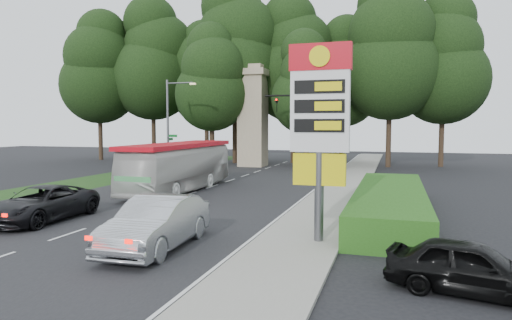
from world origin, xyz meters
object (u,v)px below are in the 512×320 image
(gas_station_pylon, at_px, (320,115))
(transit_bus, at_px, (179,167))
(traffic_signal_mast, at_px, (320,118))
(monument, at_px, (253,115))
(suv_charcoal, at_px, (41,204))
(sedan_silver, at_px, (157,223))
(streetlight_signs, at_px, (170,121))
(parked_car_black, at_px, (471,267))

(gas_station_pylon, distance_m, transit_bus, 14.78)
(traffic_signal_mast, relative_size, transit_bus, 0.67)
(transit_bus, bearing_deg, monument, 92.43)
(transit_bus, bearing_deg, suv_charcoal, -99.50)
(gas_station_pylon, distance_m, sedan_silver, 6.57)
(streetlight_signs, xyz_separation_m, sedan_silver, (11.14, -22.22, -3.57))
(gas_station_pylon, relative_size, traffic_signal_mast, 0.95)
(parked_car_black, bearing_deg, suv_charcoal, 89.66)
(gas_station_pylon, bearing_deg, parked_car_black, -40.35)
(suv_charcoal, bearing_deg, sedan_silver, -20.71)
(monument, height_order, parked_car_black, monument)
(parked_car_black, bearing_deg, streetlight_signs, 54.04)
(transit_bus, bearing_deg, streetlight_signs, 120.18)
(transit_bus, height_order, suv_charcoal, transit_bus)
(streetlight_signs, xyz_separation_m, transit_bus, (5.80, -9.91, -2.94))
(sedan_silver, height_order, suv_charcoal, sedan_silver)
(sedan_silver, xyz_separation_m, suv_charcoal, (-6.96, 2.46, -0.12))
(sedan_silver, bearing_deg, gas_station_pylon, 20.74)
(parked_car_black, bearing_deg, traffic_signal_mast, 30.10)
(streetlight_signs, relative_size, transit_bus, 0.74)
(gas_station_pylon, relative_size, parked_car_black, 1.72)
(transit_bus, height_order, parked_car_black, transit_bus)
(transit_bus, xyz_separation_m, sedan_silver, (5.34, -12.31, -0.64))
(monument, relative_size, sedan_silver, 1.91)
(traffic_signal_mast, bearing_deg, gas_station_pylon, -80.91)
(transit_bus, distance_m, suv_charcoal, 10.00)
(sedan_silver, bearing_deg, parked_car_black, -11.67)
(traffic_signal_mast, height_order, streetlight_signs, streetlight_signs)
(streetlight_signs, bearing_deg, traffic_signal_mast, 8.92)
(traffic_signal_mast, relative_size, monument, 0.72)
(traffic_signal_mast, distance_m, sedan_silver, 24.55)
(gas_station_pylon, relative_size, monument, 0.68)
(gas_station_pylon, height_order, monument, monument)
(streetlight_signs, distance_m, parked_car_black, 31.53)
(monument, distance_m, sedan_silver, 31.12)
(gas_station_pylon, xyz_separation_m, suv_charcoal, (-12.00, 0.26, -3.70))
(transit_bus, bearing_deg, traffic_signal_mast, 59.85)
(streetlight_signs, height_order, sedan_silver, streetlight_signs)
(traffic_signal_mast, xyz_separation_m, monument, (-7.68, 6.00, 0.43))
(sedan_silver, height_order, parked_car_black, sedan_silver)
(traffic_signal_mast, xyz_separation_m, streetlight_signs, (-12.67, -1.99, -0.23))
(traffic_signal_mast, bearing_deg, suv_charcoal, -111.31)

